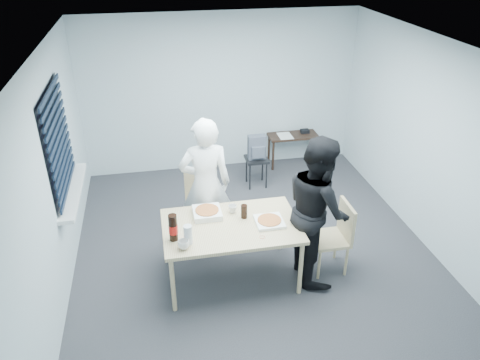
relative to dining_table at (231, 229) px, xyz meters
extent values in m
plane|color=#29292D|center=(0.37, 0.49, -0.69)|extent=(5.00, 5.00, 0.00)
plane|color=white|center=(0.37, 0.49, 1.91)|extent=(5.00, 5.00, 0.00)
plane|color=silver|center=(0.37, 2.99, 0.61)|extent=(4.50, 0.00, 4.50)
plane|color=silver|center=(0.37, -2.01, 0.61)|extent=(4.50, 0.00, 4.50)
plane|color=silver|center=(-1.88, 0.49, 0.61)|extent=(0.00, 5.00, 5.00)
plane|color=silver|center=(2.62, 0.49, 0.61)|extent=(0.00, 5.00, 5.00)
plane|color=black|center=(-1.86, 0.89, 0.86)|extent=(0.00, 1.30, 1.30)
cube|color=black|center=(-1.83, 0.89, 0.86)|extent=(0.04, 1.30, 1.25)
cube|color=silver|center=(-1.79, 0.89, 0.20)|extent=(0.18, 1.42, 0.05)
cube|color=beige|center=(0.00, 0.00, 0.04)|extent=(1.54, 0.97, 0.04)
cylinder|color=beige|center=(-0.71, -0.43, -0.34)|extent=(0.05, 0.05, 0.71)
cylinder|color=beige|center=(-0.71, 0.43, -0.34)|extent=(0.05, 0.05, 0.71)
cylinder|color=beige|center=(0.71, -0.43, -0.34)|extent=(0.05, 0.05, 0.71)
cylinder|color=beige|center=(0.71, 0.43, -0.34)|extent=(0.05, 0.05, 0.71)
cube|color=beige|center=(-0.21, 0.99, -0.26)|extent=(0.42, 0.42, 0.04)
cube|color=beige|center=(-0.21, 1.18, -0.02)|extent=(0.42, 0.04, 0.44)
cylinder|color=beige|center=(-0.38, 0.82, -0.48)|extent=(0.03, 0.03, 0.41)
cylinder|color=beige|center=(-0.38, 1.16, -0.48)|extent=(0.03, 0.03, 0.41)
cylinder|color=beige|center=(-0.04, 0.82, -0.48)|extent=(0.03, 0.03, 0.41)
cylinder|color=beige|center=(-0.04, 1.16, -0.48)|extent=(0.03, 0.03, 0.41)
cube|color=beige|center=(1.18, -0.06, -0.26)|extent=(0.42, 0.42, 0.04)
cube|color=beige|center=(1.37, -0.06, -0.02)|extent=(0.04, 0.42, 0.44)
cylinder|color=beige|center=(1.01, -0.23, -0.48)|extent=(0.03, 0.03, 0.41)
cylinder|color=beige|center=(1.01, 0.11, -0.48)|extent=(0.03, 0.03, 0.41)
cylinder|color=beige|center=(1.35, -0.23, -0.48)|extent=(0.03, 0.03, 0.41)
cylinder|color=beige|center=(1.35, 0.11, -0.48)|extent=(0.03, 0.03, 0.41)
imported|color=white|center=(-0.19, 0.72, 0.20)|extent=(0.65, 0.42, 1.77)
imported|color=black|center=(0.99, -0.08, 0.20)|extent=(0.47, 0.86, 1.77)
cube|color=#301E16|center=(1.58, 2.77, -0.15)|extent=(0.84, 0.38, 0.04)
cylinder|color=#301E16|center=(1.20, 2.62, -0.43)|extent=(0.04, 0.04, 0.53)
cylinder|color=#301E16|center=(1.20, 2.92, -0.43)|extent=(0.04, 0.04, 0.53)
cylinder|color=#301E16|center=(1.96, 2.62, -0.43)|extent=(0.04, 0.04, 0.53)
cylinder|color=#301E16|center=(1.96, 2.92, -0.43)|extent=(0.04, 0.04, 0.53)
cube|color=black|center=(0.80, 2.15, -0.23)|extent=(0.35, 0.35, 0.04)
cylinder|color=black|center=(0.66, 2.02, -0.47)|extent=(0.04, 0.04, 0.44)
cylinder|color=black|center=(0.66, 2.29, -0.47)|extent=(0.04, 0.04, 0.44)
cylinder|color=black|center=(0.93, 2.02, -0.47)|extent=(0.04, 0.04, 0.44)
cylinder|color=black|center=(0.93, 2.29, -0.47)|extent=(0.04, 0.04, 0.44)
cube|color=#545763|center=(0.80, 2.15, -0.02)|extent=(0.27, 0.15, 0.38)
cube|color=#545763|center=(0.80, 2.05, -0.06)|extent=(0.20, 0.05, 0.18)
cube|color=white|center=(-0.24, 0.24, 0.08)|extent=(0.32, 0.32, 0.03)
cube|color=white|center=(-0.24, 0.24, 0.11)|extent=(0.32, 0.32, 0.03)
cylinder|color=#CC7F38|center=(-0.24, 0.24, 0.13)|extent=(0.27, 0.27, 0.01)
cube|color=white|center=(0.43, -0.05, 0.08)|extent=(0.32, 0.32, 0.03)
cylinder|color=#CC7F38|center=(0.43, -0.05, 0.10)|extent=(0.27, 0.27, 0.01)
imported|color=silver|center=(-0.56, -0.34, 0.11)|extent=(0.17, 0.17, 0.10)
imported|color=silver|center=(0.06, 0.25, 0.11)|extent=(0.10, 0.10, 0.09)
cylinder|color=black|center=(0.17, 0.12, 0.14)|extent=(0.08, 0.08, 0.17)
cylinder|color=black|center=(-0.65, -0.16, 0.21)|extent=(0.09, 0.09, 0.31)
cylinder|color=red|center=(-0.65, -0.16, 0.19)|extent=(0.10, 0.10, 0.10)
cylinder|color=silver|center=(-0.50, -0.26, 0.17)|extent=(0.11, 0.11, 0.22)
torus|color=red|center=(0.29, -0.30, 0.06)|extent=(0.07, 0.07, 0.00)
cube|color=white|center=(1.43, 2.74, -0.12)|extent=(0.30, 0.36, 0.01)
cube|color=black|center=(1.80, 2.81, -0.10)|extent=(0.16, 0.12, 0.06)
camera|label=1|loc=(-0.75, -4.32, 3.02)|focal=35.00mm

